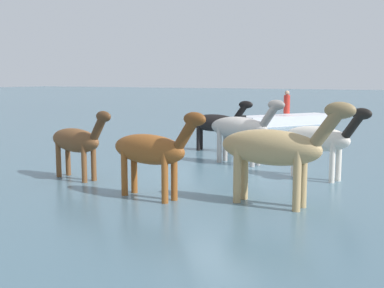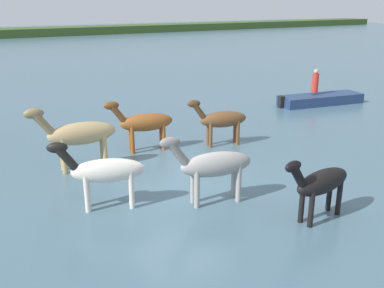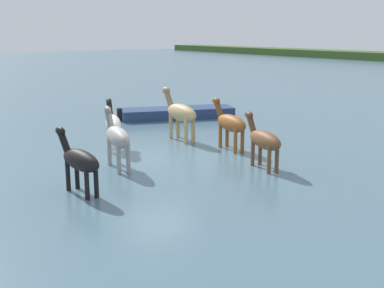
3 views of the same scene
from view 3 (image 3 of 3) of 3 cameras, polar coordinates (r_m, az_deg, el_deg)
The scene contains 8 objects.
ground_plane at distance 17.13m, azimuth -3.89°, elevation -1.80°, with size 179.00×179.00×0.00m, color #476675.
horse_gray_outer at distance 15.98m, azimuth -8.69°, elevation 0.83°, with size 2.45×0.96×1.89m.
horse_mid_herd at distance 18.64m, azimuth -9.18°, elevation 2.41°, with size 2.30×1.15×1.81m.
horse_rear_stallion at distance 15.93m, azimuth 8.34°, elevation 0.49°, with size 2.23×0.93×1.73m.
horse_lead at distance 18.37m, azimuth 4.46°, elevation 2.45°, with size 2.39×0.87×1.84m.
horse_chestnut_trailing at distance 19.90m, azimuth -1.35°, elevation 3.67°, with size 2.67×0.81×2.07m.
horse_dark_mare at distance 13.68m, azimuth -12.96°, elevation -1.82°, with size 2.22×0.67×1.72m.
boat_skiff_near at distance 25.20m, azimuth -1.76°, elevation 3.46°, with size 3.63×5.90×0.77m.
Camera 3 is at (13.97, -8.90, 4.38)m, focal length 45.88 mm.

